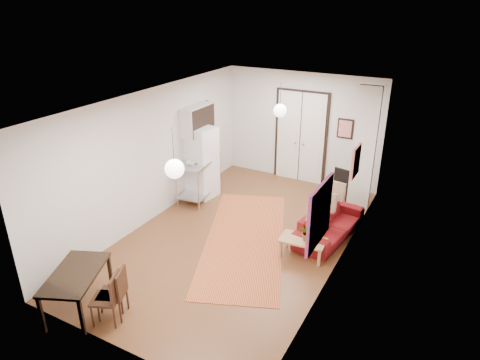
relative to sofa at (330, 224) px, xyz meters
The scene contains 27 objects.
floor 1.93m from the sofa, 150.75° to the right, with size 7.00×7.00×0.00m, color brown.
ceiling 3.24m from the sofa, 150.75° to the right, with size 4.20×7.00×0.02m, color silver.
wall_back 3.28m from the sofa, 122.92° to the left, with size 4.20×0.02×2.90m, color silver.
wall_front 4.88m from the sofa, 110.57° to the right, with size 4.20×0.02×2.90m, color silver.
wall_left 4.05m from the sofa, 166.10° to the right, with size 0.02×7.00×2.90m, color silver.
wall_right 1.56m from the sofa, 64.87° to the right, with size 0.02×7.00×2.90m, color silver.
double_doors 3.16m from the sofa, 123.38° to the left, with size 1.44×0.06×2.50m, color silver.
stub_partition 2.00m from the sofa, 83.41° to the left, with size 0.50×0.10×2.90m, color silver.
wall_cabinet 3.97m from the sofa, behind, with size 0.35×1.00×0.70m, color silver.
painting_popart 2.61m from the sofa, 79.31° to the right, with size 0.05×1.00×1.00m, color red.
painting_abstract 1.58m from the sofa, 17.69° to the right, with size 0.05×0.50×0.60m, color beige.
poster_back 2.91m from the sofa, 101.43° to the left, with size 0.40×0.03×0.50m, color red.
print_left 4.23m from the sofa, 164.03° to the left, with size 0.03×0.44×0.54m, color #97693E.
pendant_back 2.79m from the sofa, 147.28° to the left, with size 0.30×0.30×0.80m.
pendant_front 3.90m from the sofa, 119.57° to the right, with size 0.30×0.30×0.80m.
kilim_rug 1.79m from the sofa, 147.60° to the right, with size 1.56×4.16×0.01m, color #C96C32.
sofa is the anchor object (origin of this frame).
coffee_table 1.00m from the sofa, 103.11° to the right, with size 0.89×0.53×0.38m.
potted_plant 1.03m from the sofa, 97.43° to the right, with size 0.29×0.34×0.37m, color #36652D.
kitchen_counter 3.45m from the sofa, behind, with size 0.80×1.37×1.00m.
bowl 3.49m from the sofa, behind, with size 0.23×0.23×0.06m, color white.
soap_bottle 3.55m from the sofa, behind, with size 0.10×0.09×0.21m, color #5496B8.
fridge 3.49m from the sofa, behind, with size 0.62×0.62×1.77m, color white.
dining_table 4.99m from the sofa, 124.92° to the right, with size 1.13×1.41×0.68m.
dining_chair_near 4.48m from the sofa, 120.18° to the right, with size 0.52×0.63×0.85m.
dining_chair_far 4.59m from the sofa, 119.36° to the right, with size 0.52×0.63×0.85m.
black_side_chair 2.00m from the sofa, 96.82° to the left, with size 0.47×0.48×0.86m.
Camera 1 is at (3.71, -6.79, 4.67)m, focal length 32.00 mm.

